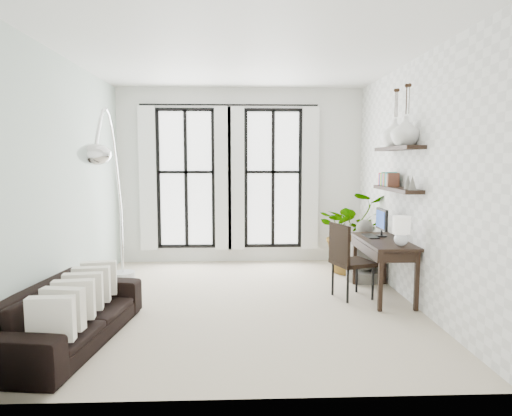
{
  "coord_description": "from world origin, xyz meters",
  "views": [
    {
      "loc": [
        -0.05,
        -5.95,
        1.89
      ],
      "look_at": [
        0.2,
        0.3,
        1.24
      ],
      "focal_mm": 32.0,
      "sensor_mm": 36.0,
      "label": 1
    }
  ],
  "objects": [
    {
      "name": "floor",
      "position": [
        0.0,
        0.0,
        0.0
      ],
      "size": [
        5.0,
        5.0,
        0.0
      ],
      "primitive_type": "plane",
      "color": "beige",
      "rests_on": "ground"
    },
    {
      "name": "desk_chair",
      "position": [
        1.44,
        0.11,
        0.59
      ],
      "size": [
        0.62,
        0.62,
        1.03
      ],
      "rotation": [
        0.0,
        0.0,
        0.32
      ],
      "color": "black",
      "rests_on": "floor"
    },
    {
      "name": "sofa",
      "position": [
        -1.8,
        -1.29,
        0.3
      ],
      "size": [
        1.08,
        2.18,
        0.61
      ],
      "primitive_type": "imported",
      "rotation": [
        0.0,
        0.0,
        1.44
      ],
      "color": "black",
      "rests_on": "floor"
    },
    {
      "name": "throw_pillows",
      "position": [
        -1.7,
        -1.29,
        0.5
      ],
      "size": [
        0.4,
        1.52,
        0.4
      ],
      "color": "white",
      "rests_on": "sofa"
    },
    {
      "name": "vase_a",
      "position": [
        2.11,
        -0.09,
        2.27
      ],
      "size": [
        0.37,
        0.37,
        0.38
      ],
      "primitive_type": "imported",
      "color": "white",
      "rests_on": "shelf_upper"
    },
    {
      "name": "windows",
      "position": [
        -0.2,
        2.43,
        1.56
      ],
      "size": [
        3.26,
        0.13,
        2.65
      ],
      "color": "white",
      "rests_on": "wall_back"
    },
    {
      "name": "wall_shelves",
      "position": [
        2.11,
        0.2,
        1.73
      ],
      "size": [
        0.25,
        1.3,
        0.6
      ],
      "color": "black",
      "rests_on": "wall_right"
    },
    {
      "name": "desk",
      "position": [
        1.94,
        0.11,
        0.74
      ],
      "size": [
        0.57,
        1.36,
        1.19
      ],
      "color": "black",
      "rests_on": "floor"
    },
    {
      "name": "buddha",
      "position": [
        1.93,
        1.01,
        0.41
      ],
      "size": [
        0.54,
        0.54,
        0.97
      ],
      "color": "slate",
      "rests_on": "floor"
    },
    {
      "name": "vase_b",
      "position": [
        2.11,
        0.31,
        2.27
      ],
      "size": [
        0.37,
        0.37,
        0.38
      ],
      "primitive_type": "imported",
      "color": "white",
      "rests_on": "shelf_upper"
    },
    {
      "name": "ceiling",
      "position": [
        0.0,
        0.0,
        3.2
      ],
      "size": [
        5.0,
        5.0,
        0.0
      ],
      "primitive_type": "plane",
      "color": "white",
      "rests_on": "wall_back"
    },
    {
      "name": "wall_back",
      "position": [
        0.0,
        2.5,
        1.6
      ],
      "size": [
        4.5,
        0.0,
        4.5
      ],
      "primitive_type": "plane",
      "rotation": [
        1.57,
        0.0,
        0.0
      ],
      "color": "white",
      "rests_on": "floor"
    },
    {
      "name": "wall_left",
      "position": [
        -2.25,
        0.0,
        1.6
      ],
      "size": [
        0.0,
        5.0,
        5.0
      ],
      "primitive_type": "plane",
      "rotation": [
        1.57,
        0.0,
        1.57
      ],
      "color": "#B2C6B9",
      "rests_on": "floor"
    },
    {
      "name": "wall_right",
      "position": [
        2.25,
        0.0,
        1.6
      ],
      "size": [
        0.0,
        5.0,
        5.0
      ],
      "primitive_type": "plane",
      "rotation": [
        1.57,
        0.0,
        -1.57
      ],
      "color": "white",
      "rests_on": "floor"
    },
    {
      "name": "plant",
      "position": [
        1.9,
        1.57,
        0.69
      ],
      "size": [
        1.25,
        1.08,
        1.38
      ],
      "primitive_type": "imported",
      "rotation": [
        0.0,
        0.0,
        -0.01
      ],
      "color": "#2D7228",
      "rests_on": "floor"
    },
    {
      "name": "arc_lamp",
      "position": [
        -1.7,
        0.02,
        1.98
      ],
      "size": [
        0.76,
        2.9,
        2.53
      ],
      "color": "silver",
      "rests_on": "floor"
    }
  ]
}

